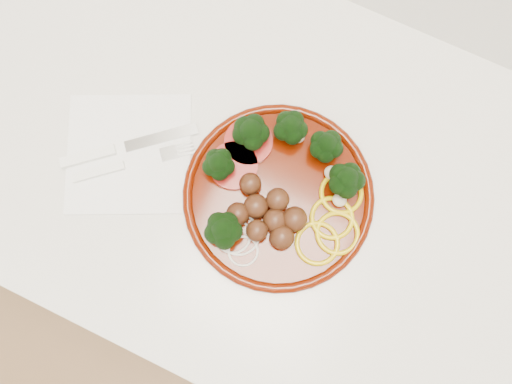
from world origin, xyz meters
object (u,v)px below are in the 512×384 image
at_px(plate, 277,190).
at_px(fork, 113,168).
at_px(knife, 111,150).
at_px(napkin, 129,153).

xyz_separation_m(plate, fork, (-0.22, -0.07, -0.01)).
bearing_deg(fork, knife, 83.00).
distance_m(plate, knife, 0.24).
height_order(napkin, fork, fork).
distance_m(napkin, fork, 0.03).
height_order(napkin, knife, knife).
xyz_separation_m(plate, knife, (-0.24, -0.05, -0.01)).
bearing_deg(napkin, plate, 10.62).
relative_size(plate, knife, 1.68).
bearing_deg(knife, napkin, -22.66).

